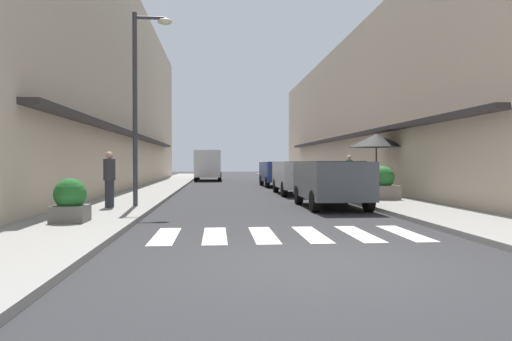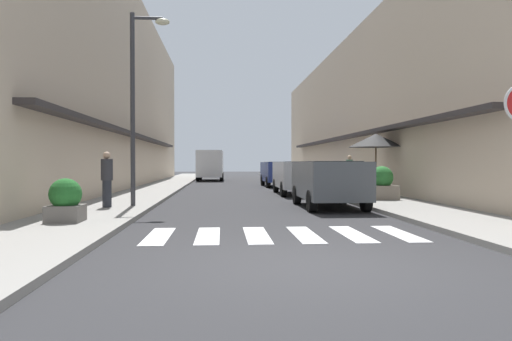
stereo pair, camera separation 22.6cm
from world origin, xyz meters
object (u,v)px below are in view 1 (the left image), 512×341
planter_corner (70,201)px  cafe_umbrella (376,141)px  parked_car_far (278,171)px  parked_car_near (331,179)px  pedestrian_walking_far (349,171)px  pedestrian_walking_near (109,178)px  parked_car_mid (297,174)px  delivery_van (208,163)px  planter_midblock (383,184)px  street_lamp (141,89)px

planter_corner → cafe_umbrella: bearing=40.0°
planter_corner → parked_car_far: bearing=68.3°
parked_car_near → pedestrian_walking_far: (2.94, 8.34, 0.08)m
parked_car_far → pedestrian_walking_near: pedestrian_walking_near is taller
parked_car_mid → planter_corner: 12.27m
pedestrian_walking_near → pedestrian_walking_far: size_ratio=0.97×
pedestrian_walking_far → cafe_umbrella: bearing=-44.7°
delivery_van → cafe_umbrella: cafe_umbrella is taller
parked_car_far → cafe_umbrella: cafe_umbrella is taller
delivery_van → planter_midblock: 22.25m
planter_corner → planter_midblock: bearing=32.2°
pedestrian_walking_near → street_lamp: bearing=175.7°
delivery_van → cafe_umbrella: (7.15, -18.83, 0.91)m
parked_car_mid → cafe_umbrella: size_ratio=1.82×
parked_car_far → planter_midblock: parked_car_far is taller
parked_car_far → cafe_umbrella: (2.90, -8.93, 1.39)m
parked_car_mid → parked_car_near: bearing=-90.0°
pedestrian_walking_near → planter_midblock: bearing=161.2°
cafe_umbrella → planter_corner: bearing=-140.0°
delivery_van → planter_midblock: delivery_van is taller
pedestrian_walking_near → delivery_van: bearing=-129.4°
parked_car_far → pedestrian_walking_near: size_ratio=2.57×
parked_car_near → delivery_van: delivery_van is taller
pedestrian_walking_near → pedestrian_walking_far: (9.65, 8.91, 0.03)m
parked_car_mid → pedestrian_walking_near: 9.57m
parked_car_near → cafe_umbrella: bearing=55.4°
parked_car_far → delivery_van: 10.79m
planter_midblock → parked_car_near: bearing=-142.3°
pedestrian_walking_far → pedestrian_walking_near: bearing=-91.4°
delivery_van → pedestrian_walking_far: 16.36m
delivery_van → pedestrian_walking_near: (-2.45, -23.60, -0.43)m
parked_car_far → planter_corner: (-6.81, -17.08, -0.34)m
parked_car_far → street_lamp: 14.72m
street_lamp → parked_car_far: bearing=66.1°
parked_car_far → cafe_umbrella: 9.49m
planter_corner → pedestrian_walking_near: bearing=88.3°
street_lamp → pedestrian_walking_far: (8.81, 8.44, -2.64)m
planter_corner → planter_midblock: planter_midblock is taller
parked_car_mid → street_lamp: 9.07m
pedestrian_walking_far → parked_car_far: bearing=167.4°
parked_car_far → planter_corner: parked_car_far is taller
cafe_umbrella → delivery_van: bearing=110.8°
delivery_van → planter_midblock: (6.57, -21.24, -0.76)m
cafe_umbrella → pedestrian_walking_far: 4.34m
street_lamp → delivery_van: bearing=86.0°
parked_car_far → cafe_umbrella: bearing=-72.0°
parked_car_near → parked_car_mid: same height
planter_corner → pedestrian_walking_far: (9.75, 12.29, 0.42)m
cafe_umbrella → pedestrian_walking_far: size_ratio=1.48×
parked_car_far → planter_midblock: 11.57m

